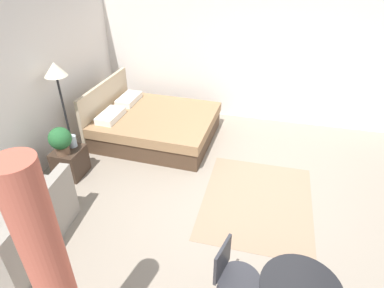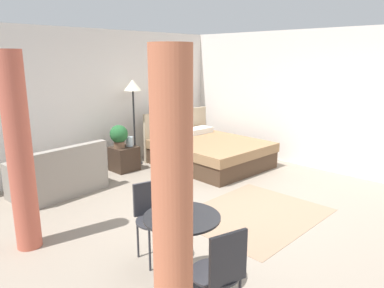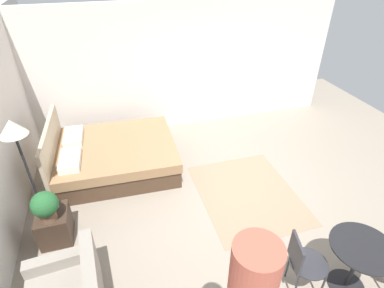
{
  "view_description": "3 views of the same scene",
  "coord_description": "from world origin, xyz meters",
  "px_view_note": "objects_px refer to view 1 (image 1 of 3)",
  "views": [
    {
      "loc": [
        -3.72,
        -0.24,
        3.29
      ],
      "look_at": [
        0.02,
        0.71,
        0.87
      ],
      "focal_mm": 30.67,
      "sensor_mm": 36.0,
      "label": 1
    },
    {
      "loc": [
        -3.95,
        -2.96,
        2.17
      ],
      "look_at": [
        -0.4,
        0.51,
        0.97
      ],
      "focal_mm": 33.88,
      "sensor_mm": 36.0,
      "label": 2
    },
    {
      "loc": [
        -3.38,
        1.71,
        3.53
      ],
      "look_at": [
        0.7,
        0.52,
        0.75
      ],
      "focal_mm": 28.52,
      "sensor_mm": 36.0,
      "label": 3
    }
  ],
  "objects_px": {
    "couch": "(24,229)",
    "cafe_chair_near_couch": "(231,273)",
    "nightstand": "(70,162)",
    "bed": "(154,125)",
    "vase": "(72,141)",
    "floor_lamp": "(57,78)",
    "potted_plant": "(60,140)"
  },
  "relations": [
    {
      "from": "nightstand",
      "to": "floor_lamp",
      "type": "distance_m",
      "value": 1.33
    },
    {
      "from": "couch",
      "to": "floor_lamp",
      "type": "distance_m",
      "value": 2.29
    },
    {
      "from": "couch",
      "to": "nightstand",
      "type": "bearing_deg",
      "value": 10.73
    },
    {
      "from": "couch",
      "to": "vase",
      "type": "height_order",
      "value": "couch"
    },
    {
      "from": "couch",
      "to": "nightstand",
      "type": "height_order",
      "value": "couch"
    },
    {
      "from": "potted_plant",
      "to": "vase",
      "type": "relative_size",
      "value": 2.41
    },
    {
      "from": "potted_plant",
      "to": "floor_lamp",
      "type": "xyz_separation_m",
      "value": [
        0.53,
        0.22,
        0.76
      ]
    },
    {
      "from": "nightstand",
      "to": "cafe_chair_near_couch",
      "type": "distance_m",
      "value": 3.29
    },
    {
      "from": "bed",
      "to": "cafe_chair_near_couch",
      "type": "xyz_separation_m",
      "value": [
        -3.07,
        -1.93,
        0.25
      ]
    },
    {
      "from": "floor_lamp",
      "to": "nightstand",
      "type": "bearing_deg",
      "value": -152.85
    },
    {
      "from": "potted_plant",
      "to": "vase",
      "type": "distance_m",
      "value": 0.27
    },
    {
      "from": "vase",
      "to": "floor_lamp",
      "type": "bearing_deg",
      "value": 39.22
    },
    {
      "from": "couch",
      "to": "bed",
      "type": "bearing_deg",
      "value": -12.28
    },
    {
      "from": "couch",
      "to": "nightstand",
      "type": "relative_size",
      "value": 3.06
    },
    {
      "from": "potted_plant",
      "to": "nightstand",
      "type": "bearing_deg",
      "value": -0.47
    },
    {
      "from": "couch",
      "to": "nightstand",
      "type": "distance_m",
      "value": 1.49
    },
    {
      "from": "bed",
      "to": "floor_lamp",
      "type": "relative_size",
      "value": 1.27
    },
    {
      "from": "couch",
      "to": "cafe_chair_near_couch",
      "type": "relative_size",
      "value": 1.72
    },
    {
      "from": "vase",
      "to": "floor_lamp",
      "type": "height_order",
      "value": "floor_lamp"
    },
    {
      "from": "bed",
      "to": "nightstand",
      "type": "bearing_deg",
      "value": 147.64
    },
    {
      "from": "nightstand",
      "to": "vase",
      "type": "relative_size",
      "value": 2.61
    },
    {
      "from": "cafe_chair_near_couch",
      "to": "vase",
      "type": "bearing_deg",
      "value": 58.06
    },
    {
      "from": "couch",
      "to": "cafe_chair_near_couch",
      "type": "distance_m",
      "value": 2.58
    },
    {
      "from": "cafe_chair_near_couch",
      "to": "bed",
      "type": "bearing_deg",
      "value": 32.2
    },
    {
      "from": "potted_plant",
      "to": "cafe_chair_near_couch",
      "type": "xyz_separation_m",
      "value": [
        -1.53,
        -2.84,
        -0.2
      ]
    },
    {
      "from": "couch",
      "to": "floor_lamp",
      "type": "height_order",
      "value": "floor_lamp"
    },
    {
      "from": "vase",
      "to": "bed",
      "type": "bearing_deg",
      "value": -33.71
    },
    {
      "from": "couch",
      "to": "vase",
      "type": "bearing_deg",
      "value": 8.81
    },
    {
      "from": "cafe_chair_near_couch",
      "to": "potted_plant",
      "type": "bearing_deg",
      "value": 61.69
    },
    {
      "from": "bed",
      "to": "vase",
      "type": "relative_size",
      "value": 11.96
    },
    {
      "from": "bed",
      "to": "potted_plant",
      "type": "height_order",
      "value": "bed"
    },
    {
      "from": "floor_lamp",
      "to": "potted_plant",
      "type": "bearing_deg",
      "value": -157.5
    }
  ]
}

